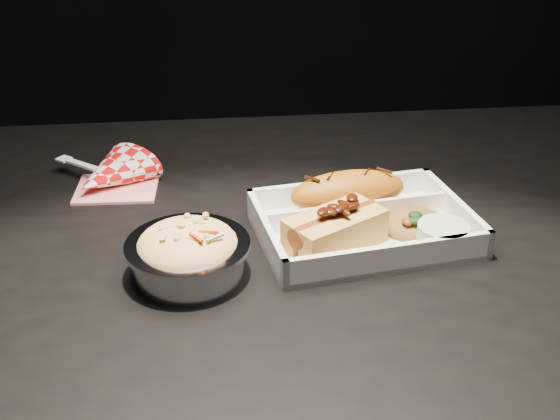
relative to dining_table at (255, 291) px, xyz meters
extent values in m
cube|color=black|center=(0.00, 0.00, 0.08)|extent=(1.20, 0.80, 0.03)
cylinder|color=black|center=(0.55, 0.35, -0.30)|extent=(0.05, 0.05, 0.72)
cube|color=silver|center=(0.13, -0.03, 0.09)|extent=(0.27, 0.22, 0.01)
cube|color=silver|center=(0.12, 0.06, 0.11)|extent=(0.25, 0.05, 0.04)
cube|color=silver|center=(0.14, -0.11, 0.11)|extent=(0.25, 0.05, 0.04)
cube|color=silver|center=(0.01, -0.05, 0.11)|extent=(0.03, 0.18, 0.04)
cube|color=silver|center=(0.25, -0.01, 0.11)|extent=(0.03, 0.18, 0.04)
cube|color=silver|center=(0.13, 0.00, 0.11)|extent=(0.23, 0.04, 0.03)
ellipsoid|color=#AB5B11|center=(0.12, 0.03, 0.12)|extent=(0.16, 0.08, 0.05)
cube|color=gold|center=(0.10, -0.08, 0.12)|extent=(0.11, 0.08, 0.04)
cube|color=gold|center=(0.08, -0.05, 0.12)|extent=(0.11, 0.08, 0.04)
cylinder|color=brown|center=(0.09, -0.06, 0.13)|extent=(0.12, 0.08, 0.03)
ellipsoid|color=#93602A|center=(0.20, -0.03, 0.11)|extent=(0.10, 0.08, 0.03)
cylinder|color=#BACD9B|center=(0.21, -0.08, 0.11)|extent=(0.06, 0.06, 0.03)
cylinder|color=silver|center=(-0.08, -0.09, 0.11)|extent=(0.12, 0.12, 0.04)
cylinder|color=silver|center=(-0.08, -0.09, 0.13)|extent=(0.14, 0.14, 0.01)
ellipsoid|color=beige|center=(-0.08, -0.09, 0.13)|extent=(0.11, 0.11, 0.04)
cube|color=red|center=(-0.18, 0.13, 0.09)|extent=(0.11, 0.09, 0.00)
cone|color=red|center=(-0.19, 0.14, 0.11)|extent=(0.15, 0.15, 0.10)
cube|color=white|center=(-0.23, 0.18, 0.11)|extent=(0.05, 0.05, 0.00)
cube|color=white|center=(-0.26, 0.20, 0.11)|extent=(0.03, 0.03, 0.00)
camera|label=1|loc=(-0.05, -0.76, 0.52)|focal=45.00mm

